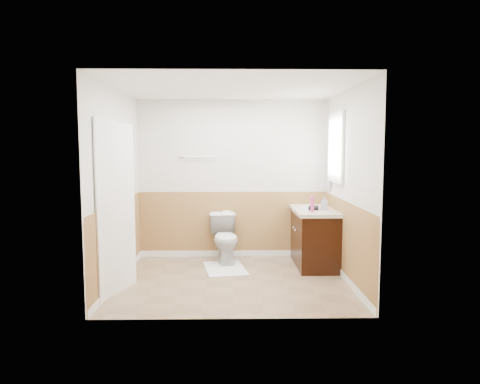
{
  "coord_description": "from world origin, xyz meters",
  "views": [
    {
      "loc": [
        -0.0,
        -5.58,
        1.74
      ],
      "look_at": [
        0.1,
        0.25,
        1.15
      ],
      "focal_mm": 32.46,
      "sensor_mm": 36.0,
      "label": 1
    }
  ],
  "objects_px": {
    "lotion_bottle": "(312,204)",
    "bath_mat": "(225,269)",
    "soap_dispenser": "(324,203)",
    "toilet": "(225,239)",
    "vanity_cabinet": "(314,239)"
  },
  "relations": [
    {
      "from": "toilet",
      "to": "soap_dispenser",
      "type": "xyz_separation_m",
      "value": [
        1.45,
        -0.28,
        0.58
      ]
    },
    {
      "from": "toilet",
      "to": "soap_dispenser",
      "type": "distance_m",
      "value": 1.58
    },
    {
      "from": "vanity_cabinet",
      "to": "lotion_bottle",
      "type": "distance_m",
      "value": 0.66
    },
    {
      "from": "toilet",
      "to": "bath_mat",
      "type": "distance_m",
      "value": 0.53
    },
    {
      "from": "toilet",
      "to": "vanity_cabinet",
      "type": "distance_m",
      "value": 1.34
    },
    {
      "from": "toilet",
      "to": "vanity_cabinet",
      "type": "xyz_separation_m",
      "value": [
        1.33,
        -0.19,
        0.03
      ]
    },
    {
      "from": "toilet",
      "to": "bath_mat",
      "type": "bearing_deg",
      "value": -100.05
    },
    {
      "from": "vanity_cabinet",
      "to": "lotion_bottle",
      "type": "xyz_separation_m",
      "value": [
        -0.1,
        -0.33,
        0.56
      ]
    },
    {
      "from": "toilet",
      "to": "lotion_bottle",
      "type": "distance_m",
      "value": 1.46
    },
    {
      "from": "vanity_cabinet",
      "to": "lotion_bottle",
      "type": "relative_size",
      "value": 5.0
    },
    {
      "from": "toilet",
      "to": "lotion_bottle",
      "type": "bearing_deg",
      "value": -32.93
    },
    {
      "from": "lotion_bottle",
      "to": "soap_dispenser",
      "type": "distance_m",
      "value": 0.33
    },
    {
      "from": "lotion_bottle",
      "to": "bath_mat",
      "type": "bearing_deg",
      "value": 173.79
    },
    {
      "from": "bath_mat",
      "to": "lotion_bottle",
      "type": "relative_size",
      "value": 3.64
    },
    {
      "from": "soap_dispenser",
      "to": "lotion_bottle",
      "type": "bearing_deg",
      "value": -132.45
    }
  ]
}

